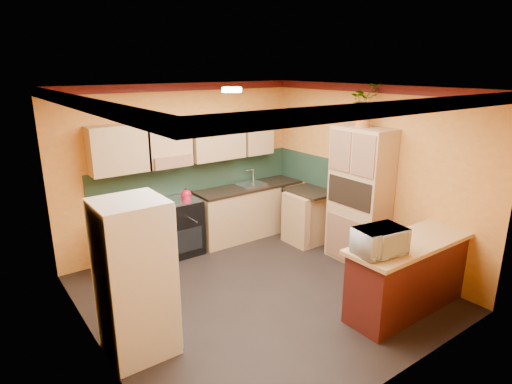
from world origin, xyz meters
The scene contains 15 objects.
room_shell centered at (0.02, 0.28, 2.09)m, with size 4.24×4.24×2.72m.
base_cabinets_back centered at (0.38, 1.80, 0.44)m, with size 3.65×0.60×0.88m, color tan.
countertop_back centered at (0.38, 1.80, 0.90)m, with size 3.65×0.62×0.04m, color black.
stove centered at (-0.25, 1.80, 0.46)m, with size 0.58×0.58×0.91m, color black.
kettle centered at (-0.15, 1.75, 1.00)m, with size 0.17×0.17×0.18m, color #AB0B28, non-canonical shape.
sink centered at (1.15, 1.80, 0.94)m, with size 0.48×0.40×0.03m, color silver.
base_cabinets_right centered at (1.80, 0.94, 0.44)m, with size 0.60×0.80×0.88m, color tan.
countertop_right centered at (1.80, 0.94, 0.90)m, with size 0.62×0.80×0.04m, color black.
fridge centered at (-1.75, -0.21, 0.85)m, with size 0.68×0.66×1.70m, color white.
pantry centered at (1.85, -0.07, 1.05)m, with size 0.48×0.90×2.10m, color tan.
fern_pot centered at (1.85, -0.02, 2.18)m, with size 0.22×0.22×0.16m, color #AB5B29.
fern centered at (1.85, -0.02, 2.49)m, with size 0.42×0.36×0.46m, color tan.
breakfast_bar centered at (1.30, -1.40, 0.44)m, with size 1.80×0.55×0.88m, color #4D1A12.
bar_top centered at (1.30, -1.40, 0.91)m, with size 1.90×0.65×0.05m, color tan.
microwave centered at (0.64, -1.40, 1.08)m, with size 0.55×0.38×0.31m, color white.
Camera 1 is at (-3.07, -4.16, 2.96)m, focal length 30.00 mm.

